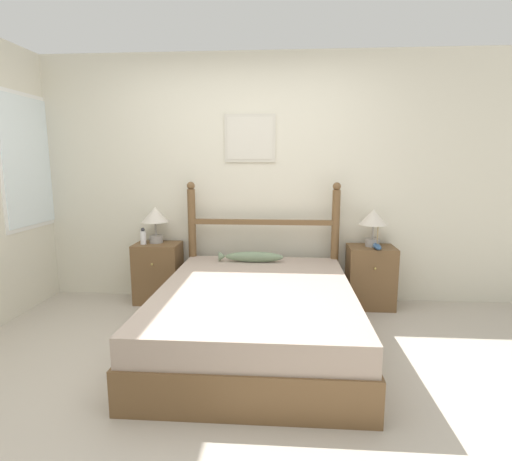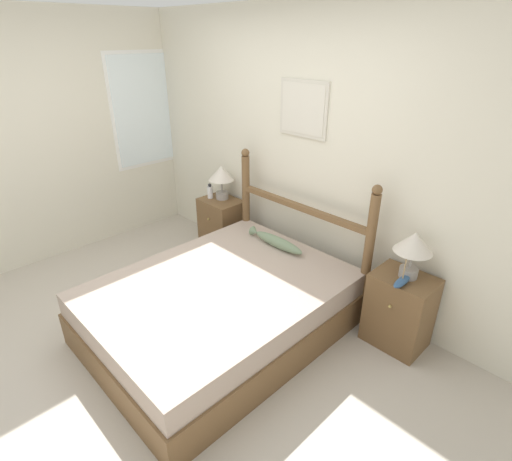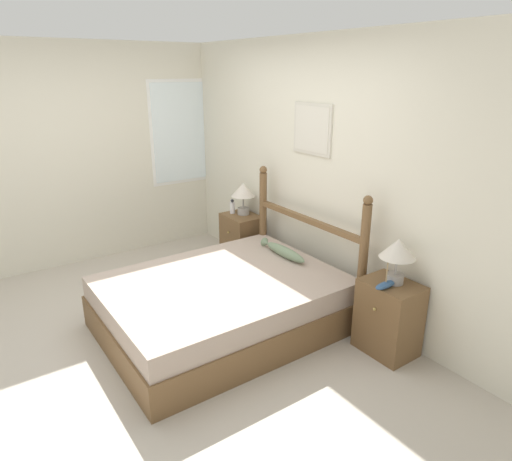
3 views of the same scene
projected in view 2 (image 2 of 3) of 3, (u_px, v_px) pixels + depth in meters
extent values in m
plane|color=#B7AD9E|center=(150.00, 349.00, 3.21)|extent=(16.00, 16.00, 0.00)
cube|color=beige|center=(297.00, 154.00, 3.73)|extent=(6.40, 0.06, 2.55)
cube|color=beige|center=(303.00, 109.00, 3.47)|extent=(0.52, 0.02, 0.48)
cube|color=beige|center=(303.00, 109.00, 3.46)|extent=(0.46, 0.01, 0.42)
cube|color=beige|center=(24.00, 145.00, 4.01)|extent=(0.06, 6.40, 2.55)
cube|color=white|center=(146.00, 110.00, 4.78)|extent=(0.01, 0.91, 1.33)
cube|color=white|center=(147.00, 110.00, 4.78)|extent=(0.01, 0.83, 1.25)
cube|color=brown|center=(221.00, 317.00, 3.36)|extent=(1.55, 2.04, 0.29)
cube|color=tan|center=(220.00, 293.00, 3.25)|extent=(1.51, 2.00, 0.19)
cylinder|color=brown|center=(246.00, 211.00, 4.25)|extent=(0.08, 0.08, 1.18)
sphere|color=brown|center=(245.00, 153.00, 3.97)|extent=(0.08, 0.08, 0.08)
cylinder|color=brown|center=(367.00, 261.00, 3.30)|extent=(0.08, 0.08, 1.18)
sphere|color=brown|center=(377.00, 190.00, 3.02)|extent=(0.08, 0.08, 0.08)
cube|color=brown|center=(300.00, 207.00, 3.66)|extent=(1.47, 0.06, 0.05)
cube|color=brown|center=(222.00, 225.00, 4.57)|extent=(0.46, 0.35, 0.62)
sphere|color=tan|center=(208.00, 219.00, 4.39)|extent=(0.02, 0.02, 0.02)
cube|color=brown|center=(399.00, 310.00, 3.16)|extent=(0.46, 0.35, 0.62)
sphere|color=tan|center=(390.00, 306.00, 2.98)|extent=(0.02, 0.02, 0.02)
cylinder|color=gray|center=(222.00, 195.00, 4.45)|extent=(0.14, 0.14, 0.08)
cylinder|color=gray|center=(222.00, 186.00, 4.41)|extent=(0.02, 0.02, 0.14)
cone|color=beige|center=(221.00, 173.00, 4.34)|extent=(0.28, 0.28, 0.15)
cylinder|color=gray|center=(408.00, 272.00, 3.02)|extent=(0.14, 0.14, 0.08)
cylinder|color=gray|center=(411.00, 260.00, 2.97)|extent=(0.02, 0.02, 0.14)
cone|color=beige|center=(414.00, 242.00, 2.90)|extent=(0.28, 0.28, 0.15)
cylinder|color=white|center=(210.00, 192.00, 4.46)|extent=(0.06, 0.06, 0.14)
sphere|color=#333338|center=(210.00, 185.00, 4.42)|extent=(0.04, 0.04, 0.04)
ellipsoid|color=#335684|center=(402.00, 281.00, 2.93)|extent=(0.07, 0.22, 0.05)
cylinder|color=#997F56|center=(405.00, 268.00, 2.88)|extent=(0.01, 0.01, 0.17)
ellipsoid|color=gray|center=(278.00, 242.00, 3.71)|extent=(0.57, 0.10, 0.10)
cone|color=gray|center=(255.00, 232.00, 3.92)|extent=(0.07, 0.09, 0.09)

